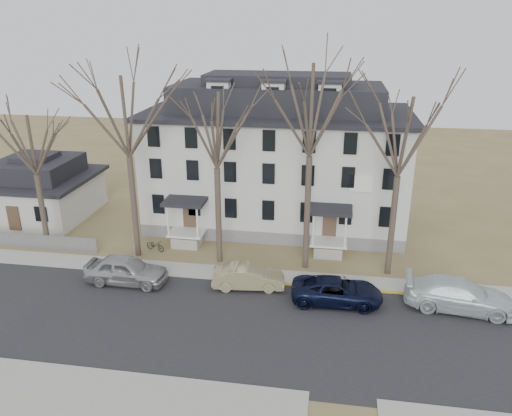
% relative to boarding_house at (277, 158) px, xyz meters
% --- Properties ---
extents(ground, '(120.00, 120.00, 0.00)m').
position_rel_boarding_house_xyz_m(ground, '(2.00, -17.95, -5.38)').
color(ground, olive).
rests_on(ground, ground).
extents(main_road, '(120.00, 10.00, 0.04)m').
position_rel_boarding_house_xyz_m(main_road, '(2.00, -15.95, -5.38)').
color(main_road, '#27272A').
rests_on(main_road, ground).
extents(far_sidewalk, '(120.00, 2.00, 0.08)m').
position_rel_boarding_house_xyz_m(far_sidewalk, '(2.00, -9.95, -5.38)').
color(far_sidewalk, '#A09F97').
rests_on(far_sidewalk, ground).
extents(near_sidewalk_left, '(20.00, 5.00, 0.08)m').
position_rel_boarding_house_xyz_m(near_sidewalk_left, '(-6.00, -22.95, -5.38)').
color(near_sidewalk_left, '#A09F97').
rests_on(near_sidewalk_left, ground).
extents(yellow_curb, '(14.00, 0.25, 0.06)m').
position_rel_boarding_house_xyz_m(yellow_curb, '(7.00, -10.85, -5.38)').
color(yellow_curb, gold).
rests_on(yellow_curb, ground).
extents(boarding_house, '(20.80, 12.36, 12.05)m').
position_rel_boarding_house_xyz_m(boarding_house, '(0.00, 0.00, 0.00)').
color(boarding_house, slate).
rests_on(boarding_house, ground).
extents(small_house, '(8.70, 8.70, 5.00)m').
position_rel_boarding_house_xyz_m(small_house, '(-20.00, -1.96, -3.13)').
color(small_house, silver).
rests_on(small_house, ground).
extents(fence, '(14.00, 0.06, 1.20)m').
position_rel_boarding_house_xyz_m(fence, '(-19.00, -8.45, -5.38)').
color(fence, gray).
rests_on(fence, ground).
extents(tree_far_left, '(8.40, 8.40, 13.72)m').
position_rel_boarding_house_xyz_m(tree_far_left, '(-9.00, -8.15, 4.96)').
color(tree_far_left, '#473B31').
rests_on(tree_far_left, ground).
extents(tree_mid_left, '(7.80, 7.80, 12.74)m').
position_rel_boarding_house_xyz_m(tree_mid_left, '(-3.00, -8.15, 4.22)').
color(tree_mid_left, '#473B31').
rests_on(tree_mid_left, ground).
extents(tree_center, '(9.00, 9.00, 14.70)m').
position_rel_boarding_house_xyz_m(tree_center, '(3.00, -8.15, 5.71)').
color(tree_center, '#473B31').
rests_on(tree_center, ground).
extents(tree_mid_right, '(7.80, 7.80, 12.74)m').
position_rel_boarding_house_xyz_m(tree_mid_right, '(8.50, -8.15, 4.22)').
color(tree_mid_right, '#473B31').
rests_on(tree_mid_right, ground).
extents(tree_bungalow, '(6.60, 6.60, 10.78)m').
position_rel_boarding_house_xyz_m(tree_bungalow, '(-16.00, -8.15, 2.74)').
color(tree_bungalow, '#473B31').
rests_on(tree_bungalow, ground).
extents(car_silver, '(5.31, 2.21, 1.80)m').
position_rel_boarding_house_xyz_m(car_silver, '(-8.19, -12.14, -4.48)').
color(car_silver, '#A5A5A7').
rests_on(car_silver, ground).
extents(car_tan, '(4.68, 2.10, 1.49)m').
position_rel_boarding_house_xyz_m(car_tan, '(-0.36, -11.54, -4.63)').
color(car_tan, '#999266').
rests_on(car_tan, ground).
extents(car_navy, '(5.43, 2.59, 1.50)m').
position_rel_boarding_house_xyz_m(car_navy, '(5.14, -12.43, -4.63)').
color(car_navy, black).
rests_on(car_navy, ground).
extents(car_white, '(6.40, 3.14, 1.79)m').
position_rel_boarding_house_xyz_m(car_white, '(12.17, -12.02, -4.48)').
color(car_white, silver).
rests_on(car_white, ground).
extents(bicycle_left, '(1.66, 1.06, 0.82)m').
position_rel_boarding_house_xyz_m(bicycle_left, '(-8.00, -7.33, -4.97)').
color(bicycle_left, black).
rests_on(bicycle_left, ground).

